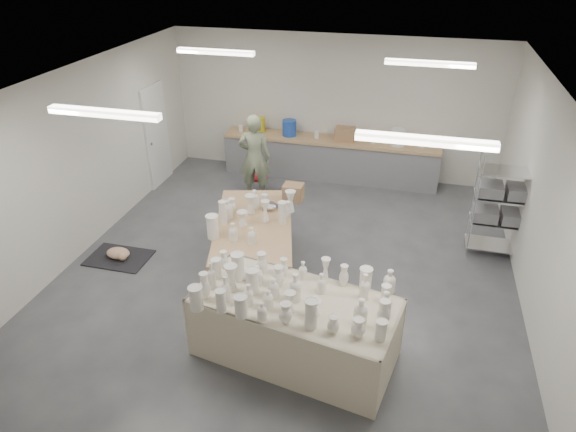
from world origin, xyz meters
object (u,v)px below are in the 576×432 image
(potter, at_px, (255,157))
(red_stool, at_px, (259,179))
(drying_table, at_px, (294,324))
(work_table, at_px, (256,220))

(potter, height_order, red_stool, potter)
(red_stool, bearing_deg, drying_table, -67.68)
(work_table, bearing_deg, potter, 93.33)
(potter, distance_m, red_stool, 0.64)
(drying_table, bearing_deg, work_table, 130.96)
(work_table, distance_m, red_stool, 2.81)
(potter, bearing_deg, red_stool, -98.99)
(work_table, relative_size, potter, 1.44)
(drying_table, bearing_deg, potter, 124.12)
(drying_table, height_order, work_table, drying_table)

